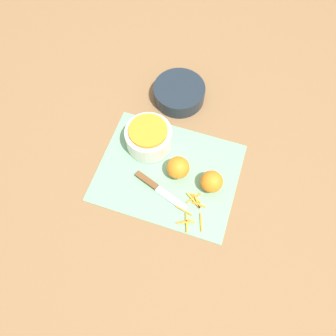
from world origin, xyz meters
TOP-DOWN VIEW (x-y plane):
  - ground_plane at (0.00, 0.00)m, footprint 4.00×4.00m
  - cutting_board at (0.00, 0.00)m, footprint 0.48×0.37m
  - bowl_speckled at (-0.10, 0.09)m, footprint 0.16×0.16m
  - bowl_dark at (-0.06, 0.32)m, footprint 0.20×0.20m
  - knife at (-0.03, -0.06)m, footprint 0.20×0.09m
  - orange_left at (0.03, 0.01)m, footprint 0.08×0.08m
  - orange_right at (0.15, -0.01)m, footprint 0.07×0.07m
  - peel_pile at (0.12, -0.11)m, footprint 0.11×0.14m

SIDE VIEW (x-z plane):
  - ground_plane at x=0.00m, z-range 0.00..0.00m
  - cutting_board at x=0.00m, z-range 0.00..0.01m
  - peel_pile at x=0.12m, z-range 0.01..0.01m
  - knife at x=-0.03m, z-range 0.00..0.02m
  - bowl_dark at x=-0.06m, z-range 0.00..0.06m
  - orange_right at x=0.15m, z-range 0.01..0.08m
  - orange_left at x=0.03m, z-range 0.01..0.08m
  - bowl_speckled at x=-0.10m, z-range 0.00..0.10m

